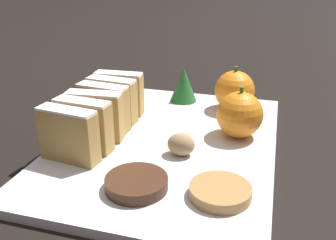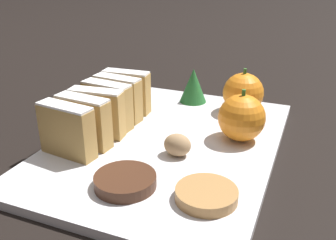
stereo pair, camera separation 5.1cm
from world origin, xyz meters
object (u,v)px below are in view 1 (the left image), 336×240
at_px(orange_far, 240,115).
at_px(chocolate_cookie, 139,184).
at_px(walnut, 181,144).
at_px(orange_near, 235,91).

height_order(orange_far, chocolate_cookie, orange_far).
distance_m(orange_far, chocolate_cookie, 0.19).
distance_m(walnut, chocolate_cookie, 0.09).
bearing_deg(walnut, chocolate_cookie, -105.48).
relative_size(orange_far, chocolate_cookie, 1.05).
distance_m(orange_near, chocolate_cookie, 0.28).
height_order(orange_near, orange_far, same).
bearing_deg(chocolate_cookie, orange_near, 75.17).
relative_size(orange_near, orange_far, 1.01).
relative_size(orange_near, chocolate_cookie, 1.06).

